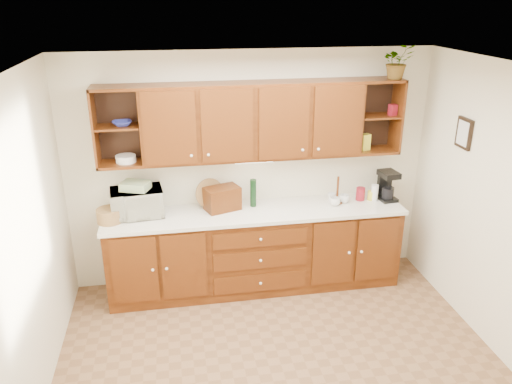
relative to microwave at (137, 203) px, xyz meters
name	(u,v)px	position (x,y,z in m)	size (l,w,h in m)	color
floor	(283,372)	(1.24, -1.53, -1.09)	(4.00, 4.00, 0.00)	brown
ceiling	(291,74)	(1.24, -1.53, 1.51)	(4.00, 4.00, 0.00)	white
back_wall	(251,170)	(1.24, 0.22, 0.21)	(4.00, 4.00, 0.00)	#EDE6C7
left_wall	(18,263)	(-0.76, -1.53, 0.21)	(3.50, 3.50, 0.00)	#EDE6C7
base_cabinets	(255,250)	(1.24, -0.08, -0.64)	(3.20, 0.60, 0.90)	#361706
countertop	(255,212)	(1.24, -0.09, -0.17)	(3.24, 0.64, 0.04)	white
upper_cabinets	(254,121)	(1.25, 0.06, 0.81)	(3.20, 0.33, 0.80)	#361706
undercabinet_light	(254,161)	(1.24, 0.01, 0.38)	(0.40, 0.05, 0.03)	white
framed_picture	(464,133)	(3.22, -0.63, 0.76)	(0.03, 0.24, 0.30)	black
wicker_basket	(110,215)	(-0.28, -0.11, -0.08)	(0.26, 0.26, 0.14)	olive
microwave	(137,203)	(0.00, 0.00, 0.00)	(0.53, 0.36, 0.29)	beige
towel_stack	(135,186)	(0.00, 0.00, 0.19)	(0.28, 0.20, 0.08)	#EDE66F
wine_bottle	(253,193)	(1.24, 0.03, 0.01)	(0.07, 0.07, 0.31)	black
woven_tray	(210,206)	(0.77, 0.09, -0.14)	(0.33, 0.33, 0.02)	olive
bread_box	(222,199)	(0.90, 0.00, -0.02)	(0.36, 0.23, 0.25)	#361706
mug_tree	(337,199)	(2.18, -0.04, -0.10)	(0.25, 0.27, 0.31)	#361706
canister_red	(360,194)	(2.46, 0.00, -0.07)	(0.10, 0.10, 0.15)	maroon
canister_white	(374,193)	(2.62, -0.04, -0.05)	(0.08, 0.08, 0.19)	white
canister_yellow	(371,195)	(2.59, -0.02, -0.09)	(0.09, 0.09, 0.11)	gold
coffee_maker	(387,186)	(2.76, -0.02, 0.02)	(0.21, 0.25, 0.34)	black
bowl_stack	(122,123)	(-0.08, 0.05, 0.84)	(0.19, 0.19, 0.05)	#293398
plate_stack	(126,159)	(-0.07, 0.05, 0.47)	(0.21, 0.21, 0.07)	white
pantry_box_yellow	(365,142)	(2.48, 0.04, 0.52)	(0.10, 0.08, 0.18)	gold
pantry_box_red	(393,110)	(2.76, 0.03, 0.87)	(0.08, 0.07, 0.12)	maroon
potted_plant	(397,62)	(2.75, 0.00, 1.38)	(0.32, 0.28, 0.35)	#999999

